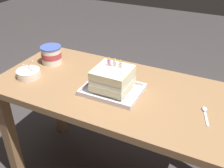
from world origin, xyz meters
TOP-DOWN VIEW (x-y plane):
  - dining_table at (0.00, 0.00)m, footprint 1.22×0.61m
  - foil_tray at (0.02, -0.04)m, footprint 0.28×0.22m
  - birthday_cake at (0.02, -0.04)m, footprint 0.17×0.17m
  - bowl_stack at (-0.45, -0.10)m, footprint 0.13×0.13m
  - ice_cream_tub at (-0.44, 0.09)m, footprint 0.12×0.12m
  - serving_spoon_near_tray at (0.47, -0.01)m, footprint 0.05×0.13m

SIDE VIEW (x-z plane):
  - dining_table at x=0.00m, z-range 0.24..0.93m
  - serving_spoon_near_tray at x=0.47m, z-range 0.69..0.70m
  - foil_tray at x=0.02m, z-range 0.68..0.71m
  - bowl_stack at x=-0.45m, z-range 0.66..0.76m
  - ice_cream_tub at x=-0.44m, z-range 0.69..0.80m
  - birthday_cake at x=0.02m, z-range 0.69..0.84m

